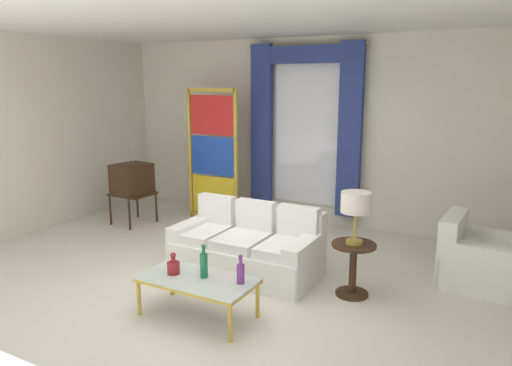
{
  "coord_description": "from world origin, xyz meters",
  "views": [
    {
      "loc": [
        2.86,
        -4.29,
        2.32
      ],
      "look_at": [
        0.03,
        0.9,
        1.05
      ],
      "focal_mm": 33.63,
      "sensor_mm": 36.0,
      "label": 1
    }
  ],
  "objects": [
    {
      "name": "wall_rear",
      "position": [
        0.0,
        3.06,
        1.5
      ],
      "size": [
        8.0,
        0.12,
        3.0
      ],
      "primitive_type": "cube",
      "color": "silver",
      "rests_on": "ground"
    },
    {
      "name": "bottle_crystal_tall",
      "position": [
        0.67,
        -0.59,
        0.52
      ],
      "size": [
        0.08,
        0.08,
        0.29
      ],
      "color": "#753384",
      "rests_on": "coffee_table"
    },
    {
      "name": "ceiling_slab",
      "position": [
        0.0,
        0.8,
        3.02
      ],
      "size": [
        8.0,
        7.6,
        0.04
      ],
      "primitive_type": "cube",
      "color": "white"
    },
    {
      "name": "peacock_figurine",
      "position": [
        -1.13,
        1.91,
        0.22
      ],
      "size": [
        0.44,
        0.6,
        0.5
      ],
      "color": "beige",
      "rests_on": "ground"
    },
    {
      "name": "curtained_window",
      "position": [
        -0.17,
        2.89,
        1.74
      ],
      "size": [
        2.0,
        0.17,
        2.7
      ],
      "color": "white",
      "rests_on": "ground"
    },
    {
      "name": "armchair_white",
      "position": [
        2.58,
        1.49,
        0.29
      ],
      "size": [
        0.86,
        0.86,
        0.8
      ],
      "color": "white",
      "rests_on": "ground"
    },
    {
      "name": "table_lamp_brass",
      "position": [
        1.44,
        0.53,
        1.03
      ],
      "size": [
        0.32,
        0.32,
        0.57
      ],
      "color": "#B29338",
      "rests_on": "round_side_table"
    },
    {
      "name": "stained_glass_divider",
      "position": [
        -1.51,
        2.23,
        1.06
      ],
      "size": [
        0.95,
        0.05,
        2.2
      ],
      "color": "gold",
      "rests_on": "ground"
    },
    {
      "name": "round_side_table",
      "position": [
        1.44,
        0.53,
        0.36
      ],
      "size": [
        0.48,
        0.48,
        0.59
      ],
      "color": "#382314",
      "rests_on": "ground"
    },
    {
      "name": "bottle_amber_squat",
      "position": [
        -0.04,
        -0.71,
        0.49
      ],
      "size": [
        0.13,
        0.13,
        0.22
      ],
      "color": "maroon",
      "rests_on": "coffee_table"
    },
    {
      "name": "ground_plane",
      "position": [
        0.0,
        0.0,
        0.0
      ],
      "size": [
        16.0,
        16.0,
        0.0
      ],
      "primitive_type": "plane",
      "color": "silver"
    },
    {
      "name": "couch_white_long",
      "position": [
        0.1,
        0.59,
        0.3
      ],
      "size": [
        1.76,
        0.93,
        0.86
      ],
      "color": "white",
      "rests_on": "ground"
    },
    {
      "name": "bottle_blue_decanter",
      "position": [
        0.28,
        -0.64,
        0.55
      ],
      "size": [
        0.08,
        0.08,
        0.34
      ],
      "color": "#196B3D",
      "rests_on": "coffee_table"
    },
    {
      "name": "vintage_tv",
      "position": [
        -2.57,
        1.45,
        0.73
      ],
      "size": [
        0.62,
        0.66,
        1.35
      ],
      "color": "#382314",
      "rests_on": "ground"
    },
    {
      "name": "coffee_table",
      "position": [
        0.23,
        -0.68,
        0.37
      ],
      "size": [
        1.15,
        0.6,
        0.41
      ],
      "color": "silver",
      "rests_on": "ground"
    },
    {
      "name": "wall_left",
      "position": [
        -3.66,
        0.6,
        1.5
      ],
      "size": [
        0.12,
        7.0,
        3.0
      ],
      "primitive_type": "cube",
      "color": "silver",
      "rests_on": "ground"
    }
  ]
}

